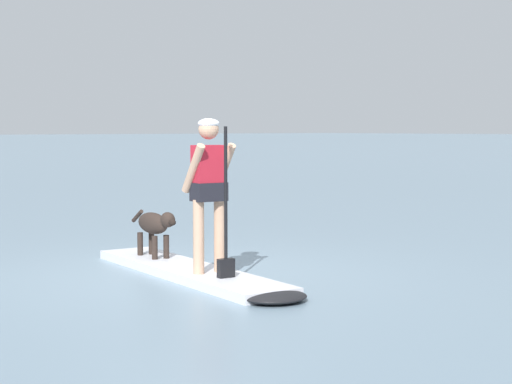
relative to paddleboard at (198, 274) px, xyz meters
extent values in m
plane|color=gray|center=(-0.23, 0.03, -0.05)|extent=(400.00, 400.00, 0.00)
cube|color=silver|center=(-0.23, 0.03, 0.00)|extent=(3.52, 1.09, 0.10)
ellipsoid|color=black|center=(1.49, -0.18, 0.00)|extent=(0.63, 0.71, 0.10)
cylinder|color=tan|center=(0.25, 0.10, 0.45)|extent=(0.12, 0.12, 0.80)
cylinder|color=tan|center=(0.22, -0.16, 0.45)|extent=(0.12, 0.12, 0.80)
cube|color=black|center=(0.24, -0.03, 0.93)|extent=(0.26, 0.38, 0.20)
cube|color=#B21E2D|center=(0.24, -0.03, 1.14)|extent=(0.24, 0.36, 0.58)
sphere|color=tan|center=(0.24, -0.03, 1.60)|extent=(0.22, 0.22, 0.22)
ellipsoid|color=white|center=(0.24, -0.03, 1.66)|extent=(0.23, 0.23, 0.11)
cylinder|color=tan|center=(0.26, 0.16, 1.19)|extent=(0.43, 0.14, 0.54)
cylinder|color=tan|center=(0.21, -0.22, 1.19)|extent=(0.43, 0.14, 0.54)
cylinder|color=black|center=(0.58, -0.07, 0.84)|extent=(0.04, 0.04, 1.58)
cube|color=black|center=(0.58, -0.07, 0.15)|extent=(0.10, 0.19, 0.20)
ellipsoid|color=#2D231E|center=(-1.12, 0.14, 0.46)|extent=(0.69, 0.30, 0.26)
ellipsoid|color=#2D231E|center=(-0.73, 0.09, 0.54)|extent=(0.24, 0.19, 0.18)
ellipsoid|color=black|center=(-0.62, 0.08, 0.52)|extent=(0.13, 0.09, 0.08)
cylinder|color=#2D231E|center=(-1.55, 0.19, 0.51)|extent=(0.27, 0.08, 0.18)
cylinder|color=#2D231E|center=(-0.91, 0.19, 0.19)|extent=(0.07, 0.07, 0.28)
cylinder|color=#2D231E|center=(-0.93, 0.04, 0.19)|extent=(0.07, 0.07, 0.28)
cylinder|color=#2D231E|center=(-1.31, 0.24, 0.19)|extent=(0.07, 0.07, 0.28)
cylinder|color=#2D231E|center=(-1.33, 0.08, 0.19)|extent=(0.07, 0.07, 0.28)
camera|label=1|loc=(7.46, -5.46, 1.61)|focal=59.08mm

